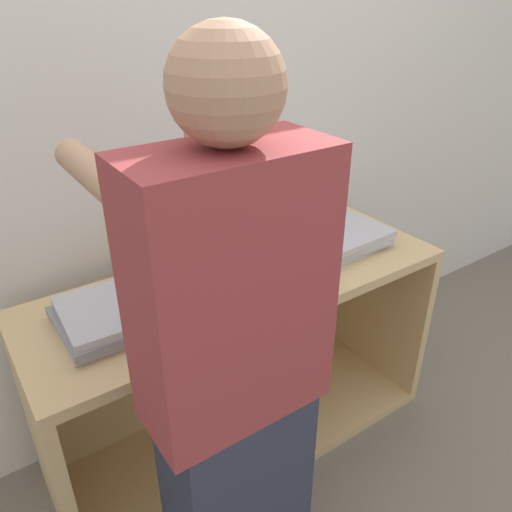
{
  "coord_description": "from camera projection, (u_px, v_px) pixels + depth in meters",
  "views": [
    {
      "loc": [
        -0.77,
        -0.94,
        1.59
      ],
      "look_at": [
        0.0,
        0.18,
        0.85
      ],
      "focal_mm": 35.0,
      "sensor_mm": 36.0,
      "label": 1
    }
  ],
  "objects": [
    {
      "name": "cart",
      "position": [
        234.0,
        353.0,
        1.89
      ],
      "size": [
        1.45,
        0.52,
        0.73
      ],
      "color": "tan",
      "rests_on": "ground_plane"
    },
    {
      "name": "wall_back",
      "position": [
        183.0,
        116.0,
        1.7
      ],
      "size": [
        8.0,
        0.05,
        2.4
      ],
      "color": "silver",
      "rests_on": "ground_plane"
    },
    {
      "name": "person",
      "position": [
        233.0,
        393.0,
        1.14
      ],
      "size": [
        0.4,
        0.52,
        1.55
      ],
      "color": "#2D3342",
      "rests_on": "ground_plane"
    },
    {
      "name": "ground_plane",
      "position": [
        284.0,
        479.0,
        1.82
      ],
      "size": [
        12.0,
        12.0,
        0.0
      ],
      "primitive_type": "plane",
      "color": "#756B5B"
    },
    {
      "name": "laptop_open",
      "position": [
        233.0,
        257.0,
        1.68
      ],
      "size": [
        0.37,
        0.35,
        0.28
      ],
      "color": "#B7B7BC",
      "rests_on": "cart"
    },
    {
      "name": "inventory_tag",
      "position": [
        134.0,
        309.0,
        1.38
      ],
      "size": [
        0.06,
        0.02,
        0.01
      ],
      "color": "red",
      "rests_on": "laptop_stack_left"
    },
    {
      "name": "laptop_stack_left",
      "position": [
        126.0,
        310.0,
        1.44
      ],
      "size": [
        0.39,
        0.29,
        0.07
      ],
      "color": "#B7B7BC",
      "rests_on": "cart"
    },
    {
      "name": "laptop_stack_right",
      "position": [
        333.0,
        239.0,
        1.85
      ],
      "size": [
        0.39,
        0.3,
        0.07
      ],
      "color": "#B7B7BC",
      "rests_on": "cart"
    }
  ]
}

